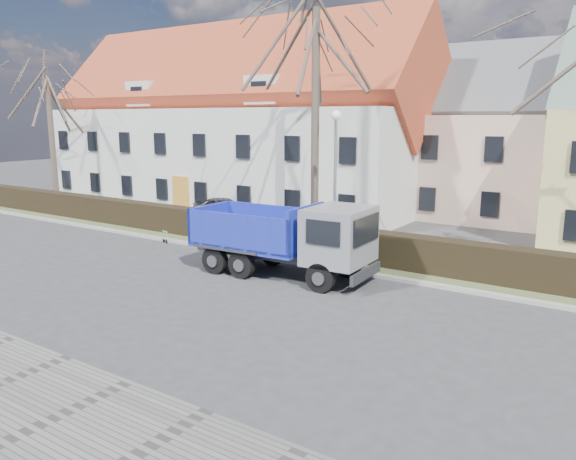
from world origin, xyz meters
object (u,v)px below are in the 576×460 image
Objects in this scene: dump_truck at (276,237)px; parked_car_a at (226,208)px; streetlight at (335,182)px; cart_frame at (163,236)px.

dump_truck reaches higher than parked_car_a.
streetlight is (0.09, 4.16, 1.62)m from dump_truck.
cart_frame is at bearing 175.11° from parked_car_a.
streetlight reaches higher than dump_truck.
parked_car_a is at bearing 136.04° from dump_truck.
parked_car_a is (-9.13, 7.92, -0.77)m from dump_truck.
dump_truck is 1.16× the size of streetlight.
cart_frame is at bearing -160.41° from streetlight.
cart_frame is (-7.53, -2.68, -2.71)m from streetlight.
dump_truck is at bearing -150.50° from parked_car_a.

